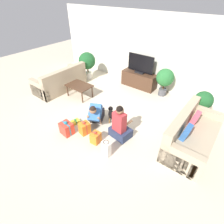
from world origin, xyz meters
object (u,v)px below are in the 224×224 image
gift_bag_a (106,149)px  sofa_left (61,82)px  sofa_right (191,136)px  person_kneeling (96,114)px  coffee_table (79,87)px  tv (140,65)px  gift_box_a (67,128)px  gift_box_d (85,128)px  potted_plant_corner_right (203,103)px  person_sitting (120,126)px  potted_plant_corner_left (87,62)px  dog (111,113)px  tv_console (139,80)px  gift_box_c (76,122)px  potted_plant_back_right (165,79)px  gift_box_b (96,138)px

gift_bag_a → sofa_left: bearing=156.7°
sofa_right → person_kneeling: 2.50m
coffee_table → person_kneeling: size_ratio=1.08×
tv → gift_box_a: 3.58m
sofa_left → gift_box_d: size_ratio=4.92×
potted_plant_corner_right → person_sitting: person_sitting is taller
potted_plant_corner_left → dog: (2.52, -1.65, -0.48)m
tv_console → gift_box_a: size_ratio=3.30×
coffee_table → person_sitting: 2.45m
tv_console → potted_plant_corner_left: potted_plant_corner_left is taller
tv_console → person_sitting: 2.94m
coffee_table → tv: size_ratio=0.84×
coffee_table → person_sitting: person_sitting is taller
potted_plant_corner_left → gift_box_c: (1.82, -2.41, -0.66)m
sofa_left → coffee_table: (0.97, 0.04, 0.09)m
sofa_left → person_sitting: person_sitting is taller
gift_box_a → potted_plant_corner_left: bearing=124.7°
person_sitting → dog: 0.75m
potted_plant_back_right → gift_box_c: 3.34m
tv → gift_box_b: bearing=-77.8°
tv_console → person_sitting: (1.07, -2.74, 0.06)m
potted_plant_corner_right → gift_box_b: potted_plant_corner_right is taller
person_sitting → coffee_table: bearing=-11.5°
potted_plant_corner_right → dog: (-2.00, -1.69, -0.29)m
gift_box_c → gift_bag_a: size_ratio=0.60×
tv → gift_box_a: tv is taller
tv_console → tv: 0.59m
gift_box_a → gift_box_b: (0.82, 0.23, -0.02)m
potted_plant_back_right → person_sitting: potted_plant_back_right is taller
coffee_table → gift_box_c: 1.56m
gift_bag_a → coffee_table: bearing=148.4°
coffee_table → gift_box_a: size_ratio=2.14×
potted_plant_corner_left → gift_box_c: potted_plant_corner_left is taller
tv_console → potted_plant_back_right: (1.02, -0.05, 0.35)m
dog → gift_box_a: (-0.56, -1.18, -0.07)m
coffee_table → person_kneeling: bearing=-27.3°
tv → potted_plant_corner_right: (2.45, -0.63, -0.35)m
sofa_right → potted_plant_corner_right: (-0.15, 1.30, 0.22)m
potted_plant_back_right → gift_box_d: bearing=-103.7°
person_sitting → dog: person_sitting is taller
coffee_table → gift_box_c: (1.00, -1.14, -0.34)m
sofa_left → person_kneeling: size_ratio=2.39×
gift_box_c → gift_box_d: size_ratio=0.66×
dog → gift_box_c: bearing=6.9°
potted_plant_corner_left → person_kneeling: (2.29, -2.02, -0.39)m
coffee_table → potted_plant_back_right: potted_plant_back_right is taller
dog → gift_box_a: bearing=24.3°
gift_box_a → gift_box_d: bearing=39.9°
dog → gift_bag_a: bearing=83.3°
gift_box_d → potted_plant_corner_left: bearing=132.5°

